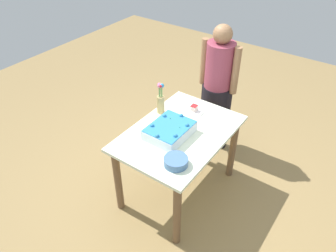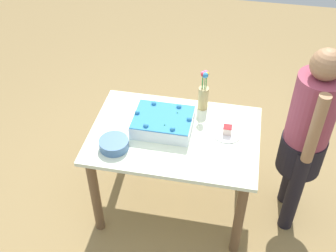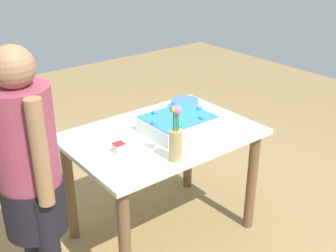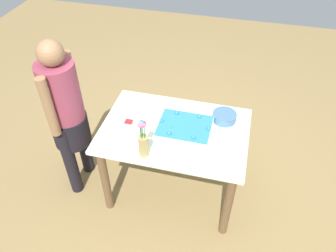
{
  "view_description": "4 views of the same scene",
  "coord_description": "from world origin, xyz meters",
  "views": [
    {
      "loc": [
        -1.98,
        -1.29,
        2.61
      ],
      "look_at": [
        -0.1,
        0.05,
        0.88
      ],
      "focal_mm": 35.0,
      "sensor_mm": 36.0,
      "label": 1
    },
    {
      "loc": [
        0.38,
        -2.15,
        2.75
      ],
      "look_at": [
        -0.05,
        0.03,
        0.81
      ],
      "focal_mm": 45.0,
      "sensor_mm": 36.0,
      "label": 2
    },
    {
      "loc": [
        1.45,
        1.91,
        1.93
      ],
      "look_at": [
        -0.07,
        -0.03,
        0.79
      ],
      "focal_mm": 45.0,
      "sensor_mm": 36.0,
      "label": 3
    },
    {
      "loc": [
        -0.43,
        1.9,
        2.56
      ],
      "look_at": [
        0.03,
        0.09,
        0.88
      ],
      "focal_mm": 35.0,
      "sensor_mm": 36.0,
      "label": 4
    }
  ],
  "objects": [
    {
      "name": "dining_table",
      "position": [
        0.0,
        0.0,
        0.63
      ],
      "size": [
        1.18,
        0.82,
        0.77
      ],
      "color": "#E3EFD0",
      "rests_on": "ground_plane"
    },
    {
      "name": "serving_plate_with_slice",
      "position": [
        0.36,
        0.07,
        0.79
      ],
      "size": [
        0.2,
        0.2,
        0.07
      ],
      "color": "white",
      "rests_on": "dining_table"
    },
    {
      "name": "fruit_bowl",
      "position": [
        -0.37,
        -0.22,
        0.8
      ],
      "size": [
        0.2,
        0.2,
        0.07
      ],
      "primitive_type": "cylinder",
      "color": "#486F9E",
      "rests_on": "dining_table"
    },
    {
      "name": "person_standing",
      "position": [
        0.89,
        0.1,
        0.85
      ],
      "size": [
        0.31,
        0.45,
        1.49
      ],
      "rotation": [
        0.0,
        0.0,
        3.14
      ],
      "color": "black",
      "rests_on": "ground_plane"
    },
    {
      "name": "sheet_cake",
      "position": [
        -0.09,
        0.04,
        0.82
      ],
      "size": [
        0.41,
        0.33,
        0.13
      ],
      "color": "white",
      "rests_on": "dining_table"
    },
    {
      "name": "cake_knife",
      "position": [
        0.26,
        -0.25,
        0.77
      ],
      "size": [
        0.07,
        0.22,
        0.0
      ],
      "primitive_type": "cube",
      "rotation": [
        0.0,
        0.0,
        4.94
      ],
      "color": "silver",
      "rests_on": "dining_table"
    },
    {
      "name": "ground_plane",
      "position": [
        0.0,
        0.0,
        0.0
      ],
      "size": [
        8.0,
        8.0,
        0.0
      ],
      "primitive_type": "plane",
      "color": "olive"
    },
    {
      "name": "flower_vase",
      "position": [
        0.15,
        0.33,
        0.9
      ],
      "size": [
        0.08,
        0.08,
        0.33
      ],
      "color": "tan",
      "rests_on": "dining_table"
    }
  ]
}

